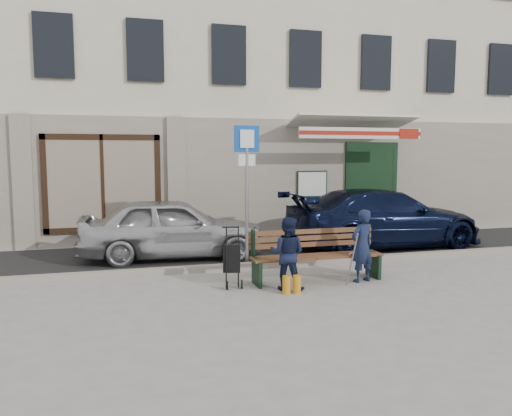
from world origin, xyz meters
name	(u,v)px	position (x,y,z in m)	size (l,w,h in m)	color
ground	(292,287)	(0.00, 0.00, 0.00)	(80.00, 80.00, 0.00)	#9E9991
asphalt_lane	(247,252)	(0.00, 3.10, 0.01)	(60.00, 3.20, 0.01)	#282828
curb	(267,265)	(0.00, 1.50, 0.06)	(60.00, 0.18, 0.12)	#9E9384
building	(206,70)	(0.01, 8.45, 4.97)	(20.00, 8.27, 10.00)	beige
car_silver	(173,228)	(-1.71, 2.91, 0.68)	(1.60, 3.97, 1.35)	silver
car_navy	(383,218)	(3.38, 2.90, 0.71)	(2.00, 4.92, 1.43)	black
parking_sign	(247,172)	(-0.33, 1.79, 1.91)	(0.52, 0.10, 2.83)	gray
bench	(314,256)	(0.52, 0.27, 0.46)	(2.40, 1.17, 0.98)	brown
man	(362,246)	(1.32, 0.00, 0.65)	(0.47, 0.31, 1.30)	#151E3A
woman	(287,253)	(-0.13, -0.15, 0.62)	(0.60, 0.47, 1.23)	#131934
stroller	(232,260)	(-0.98, 0.31, 0.45)	(0.35, 0.46, 1.02)	black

